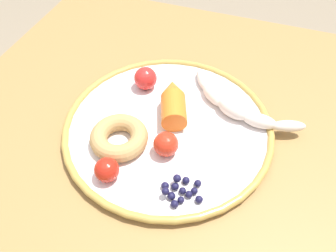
{
  "coord_description": "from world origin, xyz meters",
  "views": [
    {
      "loc": [
        0.08,
        -0.35,
        1.19
      ],
      "look_at": [
        -0.05,
        0.01,
        0.75
      ],
      "focal_mm": 36.64,
      "sensor_mm": 36.0,
      "label": 1
    }
  ],
  "objects_px": {
    "plate": "(168,127)",
    "donut": "(119,137)",
    "tomato_mid": "(145,78)",
    "banana": "(237,106)",
    "carrot_orange": "(173,101)",
    "dining_table": "(191,177)",
    "tomato_far": "(166,144)",
    "blueberry_pile": "(181,190)",
    "tomato_near": "(107,170)"
  },
  "relations": [
    {
      "from": "carrot_orange",
      "to": "tomato_near",
      "type": "xyz_separation_m",
      "value": [
        -0.05,
        -0.16,
        -0.0
      ]
    },
    {
      "from": "tomato_far",
      "to": "carrot_orange",
      "type": "bearing_deg",
      "value": 101.74
    },
    {
      "from": "dining_table",
      "to": "tomato_near",
      "type": "bearing_deg",
      "value": -131.77
    },
    {
      "from": "carrot_orange",
      "to": "blueberry_pile",
      "type": "distance_m",
      "value": 0.17
    },
    {
      "from": "banana",
      "to": "carrot_orange",
      "type": "relative_size",
      "value": 1.95
    },
    {
      "from": "dining_table",
      "to": "plate",
      "type": "distance_m",
      "value": 0.12
    },
    {
      "from": "donut",
      "to": "tomato_near",
      "type": "distance_m",
      "value": 0.07
    },
    {
      "from": "plate",
      "to": "carrot_orange",
      "type": "bearing_deg",
      "value": 95.96
    },
    {
      "from": "dining_table",
      "to": "tomato_mid",
      "type": "xyz_separation_m",
      "value": [
        -0.12,
        0.09,
        0.14
      ]
    },
    {
      "from": "carrot_orange",
      "to": "tomato_far",
      "type": "bearing_deg",
      "value": -78.26
    },
    {
      "from": "banana",
      "to": "tomato_mid",
      "type": "height_order",
      "value": "tomato_mid"
    },
    {
      "from": "dining_table",
      "to": "banana",
      "type": "bearing_deg",
      "value": 58.58
    },
    {
      "from": "tomato_mid",
      "to": "carrot_orange",
      "type": "bearing_deg",
      "value": -30.67
    },
    {
      "from": "tomato_mid",
      "to": "tomato_near",
      "type": "bearing_deg",
      "value": -84.27
    },
    {
      "from": "tomato_far",
      "to": "dining_table",
      "type": "bearing_deg",
      "value": 49.25
    },
    {
      "from": "carrot_orange",
      "to": "tomato_near",
      "type": "bearing_deg",
      "value": -105.97
    },
    {
      "from": "plate",
      "to": "banana",
      "type": "height_order",
      "value": "banana"
    },
    {
      "from": "dining_table",
      "to": "tomato_near",
      "type": "relative_size",
      "value": 24.31
    },
    {
      "from": "carrot_orange",
      "to": "blueberry_pile",
      "type": "height_order",
      "value": "carrot_orange"
    },
    {
      "from": "banana",
      "to": "carrot_orange",
      "type": "height_order",
      "value": "carrot_orange"
    },
    {
      "from": "carrot_orange",
      "to": "tomato_mid",
      "type": "bearing_deg",
      "value": 149.33
    },
    {
      "from": "tomato_near",
      "to": "dining_table",
      "type": "bearing_deg",
      "value": 48.23
    },
    {
      "from": "plate",
      "to": "donut",
      "type": "bearing_deg",
      "value": -135.7
    },
    {
      "from": "tomato_near",
      "to": "donut",
      "type": "bearing_deg",
      "value": 99.3
    },
    {
      "from": "donut",
      "to": "blueberry_pile",
      "type": "bearing_deg",
      "value": -24.66
    },
    {
      "from": "donut",
      "to": "dining_table",
      "type": "bearing_deg",
      "value": 23.25
    },
    {
      "from": "dining_table",
      "to": "plate",
      "type": "xyz_separation_m",
      "value": [
        -0.05,
        0.01,
        0.11
      ]
    },
    {
      "from": "dining_table",
      "to": "tomato_far",
      "type": "relative_size",
      "value": 22.95
    },
    {
      "from": "banana",
      "to": "donut",
      "type": "relative_size",
      "value": 2.34
    },
    {
      "from": "carrot_orange",
      "to": "blueberry_pile",
      "type": "relative_size",
      "value": 1.75
    },
    {
      "from": "blueberry_pile",
      "to": "dining_table",
      "type": "bearing_deg",
      "value": 95.34
    },
    {
      "from": "banana",
      "to": "blueberry_pile",
      "type": "bearing_deg",
      "value": -102.55
    },
    {
      "from": "carrot_orange",
      "to": "tomato_far",
      "type": "distance_m",
      "value": 0.09
    },
    {
      "from": "tomato_mid",
      "to": "donut",
      "type": "bearing_deg",
      "value": -85.95
    },
    {
      "from": "dining_table",
      "to": "carrot_orange",
      "type": "height_order",
      "value": "carrot_orange"
    },
    {
      "from": "tomato_near",
      "to": "tomato_far",
      "type": "bearing_deg",
      "value": 47.68
    },
    {
      "from": "banana",
      "to": "donut",
      "type": "height_order",
      "value": "banana"
    },
    {
      "from": "plate",
      "to": "donut",
      "type": "height_order",
      "value": "donut"
    },
    {
      "from": "donut",
      "to": "tomato_mid",
      "type": "relative_size",
      "value": 2.21
    },
    {
      "from": "plate",
      "to": "tomato_mid",
      "type": "distance_m",
      "value": 0.11
    },
    {
      "from": "dining_table",
      "to": "donut",
      "type": "bearing_deg",
      "value": -156.75
    },
    {
      "from": "tomato_near",
      "to": "blueberry_pile",
      "type": "bearing_deg",
      "value": 4.86
    },
    {
      "from": "dining_table",
      "to": "tomato_mid",
      "type": "height_order",
      "value": "tomato_mid"
    },
    {
      "from": "dining_table",
      "to": "donut",
      "type": "xyz_separation_m",
      "value": [
        -0.11,
        -0.05,
        0.13
      ]
    },
    {
      "from": "carrot_orange",
      "to": "tomato_mid",
      "type": "xyz_separation_m",
      "value": [
        -0.07,
        0.04,
        -0.0
      ]
    },
    {
      "from": "plate",
      "to": "tomato_far",
      "type": "relative_size",
      "value": 9.01
    },
    {
      "from": "donut",
      "to": "tomato_far",
      "type": "height_order",
      "value": "tomato_far"
    },
    {
      "from": "plate",
      "to": "tomato_near",
      "type": "xyz_separation_m",
      "value": [
        -0.05,
        -0.13,
        0.02
      ]
    },
    {
      "from": "dining_table",
      "to": "banana",
      "type": "height_order",
      "value": "banana"
    },
    {
      "from": "carrot_orange",
      "to": "dining_table",
      "type": "bearing_deg",
      "value": -43.59
    }
  ]
}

